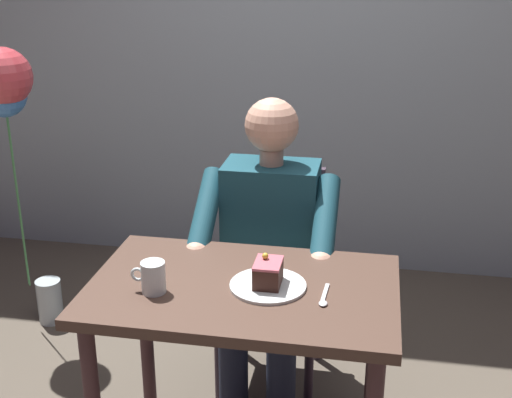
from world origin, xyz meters
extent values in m
cube|color=#4C352A|center=(0.00, 0.00, 0.73)|extent=(0.96, 0.60, 0.04)
cylinder|color=#472B2E|center=(-0.42, -0.24, 0.36)|extent=(0.05, 0.05, 0.73)
cylinder|color=#472B2E|center=(0.42, -0.24, 0.36)|extent=(0.05, 0.05, 0.73)
cube|color=#3E313D|center=(0.00, -0.57, 0.42)|extent=(0.42, 0.42, 0.04)
cube|color=#3E313D|center=(0.00, -0.76, 0.67)|extent=(0.38, 0.04, 0.45)
cylinder|color=#3E313D|center=(-0.18, -0.39, 0.21)|extent=(0.04, 0.04, 0.42)
cylinder|color=#3E313D|center=(0.18, -0.39, 0.21)|extent=(0.04, 0.04, 0.42)
cylinder|color=#3E313D|center=(-0.18, -0.75, 0.21)|extent=(0.04, 0.04, 0.42)
cylinder|color=#3E313D|center=(0.18, -0.75, 0.21)|extent=(0.04, 0.04, 0.42)
cube|color=#1A4856|center=(0.00, -0.55, 0.70)|extent=(0.36, 0.22, 0.52)
sphere|color=#DDA286|center=(0.00, -0.55, 1.12)|extent=(0.20, 0.20, 0.20)
cylinder|color=#DDA286|center=(0.00, -0.55, 1.00)|extent=(0.09, 0.09, 0.06)
cylinder|color=#1A4856|center=(-0.22, -0.41, 0.82)|extent=(0.08, 0.33, 0.26)
sphere|color=#DDA286|center=(-0.22, -0.25, 0.71)|extent=(0.09, 0.09, 0.09)
cylinder|color=#1A4856|center=(0.22, -0.41, 0.82)|extent=(0.08, 0.33, 0.26)
sphere|color=#DDA286|center=(0.22, -0.25, 0.71)|extent=(0.09, 0.09, 0.09)
cylinder|color=#232A41|center=(-0.09, -0.43, 0.42)|extent=(0.13, 0.38, 0.14)
cylinder|color=#232A41|center=(0.09, -0.43, 0.42)|extent=(0.13, 0.38, 0.14)
cylinder|color=#232A41|center=(-0.09, -0.25, 0.20)|extent=(0.11, 0.11, 0.40)
cylinder|color=#232A41|center=(0.09, -0.25, 0.20)|extent=(0.11, 0.11, 0.40)
cylinder|color=white|center=(-0.08, 0.00, 0.75)|extent=(0.24, 0.24, 0.01)
cube|color=#391E17|center=(-0.08, 0.00, 0.79)|extent=(0.08, 0.11, 0.07)
cube|color=#C75D6B|center=(-0.08, 0.00, 0.83)|extent=(0.08, 0.11, 0.01)
sphere|color=gold|center=(-0.07, -0.02, 0.84)|extent=(0.02, 0.02, 0.02)
cylinder|color=silver|center=(0.26, 0.09, 0.80)|extent=(0.07, 0.07, 0.10)
torus|color=silver|center=(0.31, 0.09, 0.80)|extent=(0.05, 0.01, 0.05)
cylinder|color=black|center=(0.26, 0.09, 0.84)|extent=(0.07, 0.07, 0.01)
cube|color=silver|center=(-0.26, 0.01, 0.75)|extent=(0.02, 0.11, 0.01)
ellipsoid|color=silver|center=(-0.26, 0.08, 0.75)|extent=(0.03, 0.04, 0.01)
cylinder|color=#B2C1C6|center=(1.14, -0.84, 0.11)|extent=(0.12, 0.12, 0.22)
sphere|color=#D2424A|center=(1.19, -0.78, 1.21)|extent=(0.25, 0.25, 0.25)
cylinder|color=#4C9956|center=(1.19, -0.78, 0.65)|extent=(0.01, 0.01, 0.87)
sphere|color=#4281D1|center=(1.21, -0.79, 1.14)|extent=(0.20, 0.20, 0.20)
cylinder|color=#4C9956|center=(1.21, -0.79, 0.63)|extent=(0.01, 0.01, 0.82)
camera|label=1|loc=(-0.38, 1.82, 1.73)|focal=47.15mm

